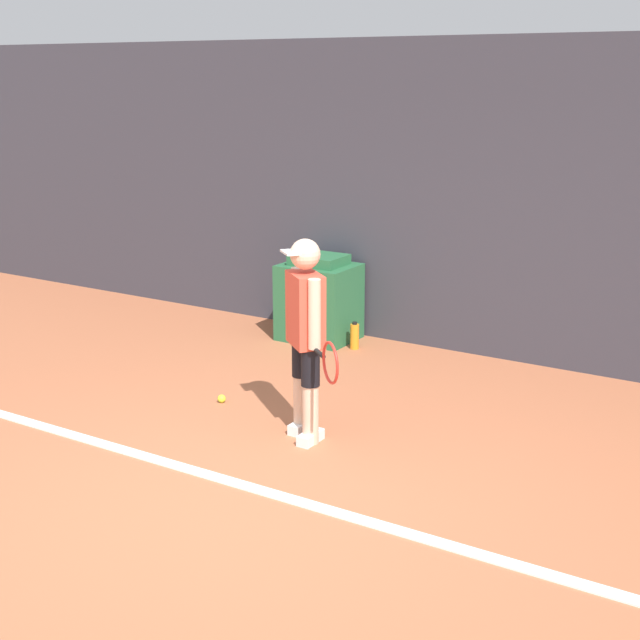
{
  "coord_description": "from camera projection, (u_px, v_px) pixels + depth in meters",
  "views": [
    {
      "loc": [
        3.21,
        -4.18,
        2.65
      ],
      "look_at": [
        -0.16,
        1.24,
        0.87
      ],
      "focal_mm": 50.0,
      "sensor_mm": 36.0,
      "label": 1
    }
  ],
  "objects": [
    {
      "name": "ground_plane",
      "position": [
        240.0,
        496.0,
        5.77
      ],
      "size": [
        24.0,
        24.0,
        0.0
      ],
      "primitive_type": "plane",
      "color": "#B76642"
    },
    {
      "name": "back_wall",
      "position": [
        470.0,
        200.0,
        8.36
      ],
      "size": [
        24.0,
        0.1,
        2.97
      ],
      "color": "#383842",
      "rests_on": "ground_plane"
    },
    {
      "name": "court_baseline",
      "position": [
        251.0,
        487.0,
        5.87
      ],
      "size": [
        21.6,
        0.1,
        0.01
      ],
      "color": "white",
      "rests_on": "ground_plane"
    },
    {
      "name": "tennis_player",
      "position": [
        306.0,
        331.0,
        6.46
      ],
      "size": [
        0.74,
        0.63,
        1.51
      ],
      "rotation": [
        0.0,
        0.0,
        -0.68
      ],
      "color": "beige",
      "rests_on": "ground_plane"
    },
    {
      "name": "tennis_ball",
      "position": [
        222.0,
        399.0,
        7.38
      ],
      "size": [
        0.07,
        0.07,
        0.07
      ],
      "color": "#D1E533",
      "rests_on": "ground_plane"
    },
    {
      "name": "covered_chair",
      "position": [
        319.0,
        300.0,
        9.04
      ],
      "size": [
        0.73,
        0.6,
        0.88
      ],
      "color": "#28663D",
      "rests_on": "ground_plane"
    },
    {
      "name": "water_bottle",
      "position": [
        355.0,
        336.0,
        8.79
      ],
      "size": [
        0.09,
        0.09,
        0.27
      ],
      "color": "orange",
      "rests_on": "ground_plane"
    }
  ]
}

